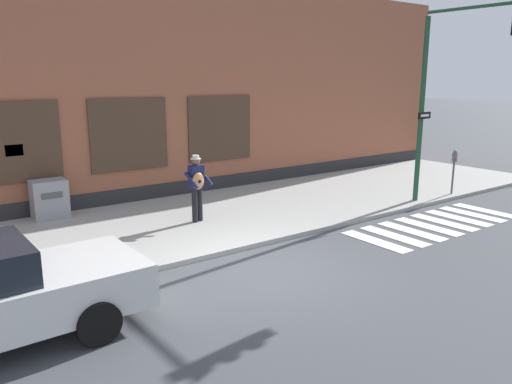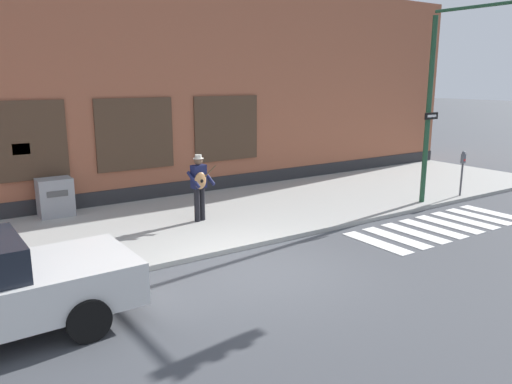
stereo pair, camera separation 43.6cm
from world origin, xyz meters
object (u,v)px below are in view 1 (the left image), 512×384
at_px(busker, 197,184).
at_px(parking_meter, 454,165).
at_px(traffic_light, 458,72).
at_px(utility_box, 49,199).

height_order(busker, parking_meter, busker).
bearing_deg(parking_meter, traffic_light, -151.63).
bearing_deg(busker, traffic_light, -23.82).
bearing_deg(utility_box, parking_meter, -22.41).
bearing_deg(traffic_light, busker, 156.18).
relative_size(traffic_light, utility_box, 5.37).
relative_size(busker, parking_meter, 1.22).
height_order(busker, utility_box, busker).
distance_m(busker, parking_meter, 8.54).
xyz_separation_m(traffic_light, parking_meter, (1.65, 0.89, -2.89)).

